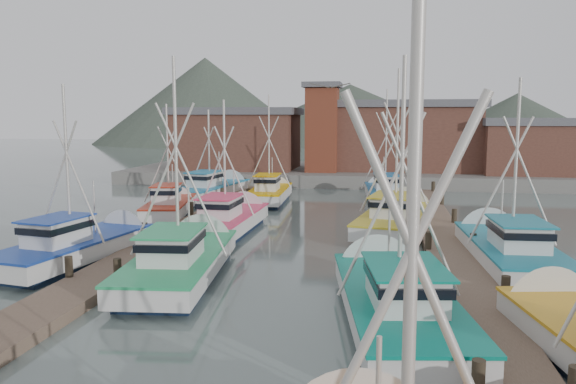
% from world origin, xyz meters
% --- Properties ---
extents(ground, '(260.00, 260.00, 0.00)m').
position_xyz_m(ground, '(0.00, 0.00, 0.00)').
color(ground, '#495854').
rests_on(ground, ground).
extents(dock_left, '(2.30, 46.00, 1.50)m').
position_xyz_m(dock_left, '(-7.00, 4.04, 0.21)').
color(dock_left, '#4E3F30').
rests_on(dock_left, ground).
extents(dock_right, '(2.30, 46.00, 1.50)m').
position_xyz_m(dock_right, '(7.00, 4.04, 0.21)').
color(dock_right, '#4E3F30').
rests_on(dock_right, ground).
extents(quay, '(44.00, 16.00, 1.20)m').
position_xyz_m(quay, '(0.00, 37.00, 0.60)').
color(quay, slate).
rests_on(quay, ground).
extents(shed_left, '(12.72, 8.48, 6.20)m').
position_xyz_m(shed_left, '(-11.00, 35.00, 4.34)').
color(shed_left, brown).
rests_on(shed_left, quay).
extents(shed_center, '(14.84, 9.54, 6.90)m').
position_xyz_m(shed_center, '(6.00, 37.00, 4.69)').
color(shed_center, brown).
rests_on(shed_center, quay).
extents(shed_right, '(8.48, 6.36, 5.20)m').
position_xyz_m(shed_right, '(17.00, 34.00, 3.84)').
color(shed_right, brown).
rests_on(shed_right, quay).
extents(lookout_tower, '(3.60, 3.60, 8.50)m').
position_xyz_m(lookout_tower, '(-2.00, 33.00, 5.55)').
color(lookout_tower, maroon).
rests_on(lookout_tower, quay).
extents(distant_hills, '(175.00, 140.00, 42.00)m').
position_xyz_m(distant_hills, '(-12.76, 122.59, 0.00)').
color(distant_hills, '#455143').
rests_on(distant_hills, ground).
extents(boat_4, '(4.02, 10.06, 9.69)m').
position_xyz_m(boat_4, '(-4.16, 0.15, 0.68)').
color(boat_4, '#0F1D34').
rests_on(boat_4, ground).
extents(boat_5, '(4.67, 10.48, 9.23)m').
position_xyz_m(boat_5, '(4.26, -3.47, 0.68)').
color(boat_5, '#0F1D34').
rests_on(boat_5, ground).
extents(boat_6, '(4.13, 9.32, 8.66)m').
position_xyz_m(boat_6, '(-9.57, 1.72, 0.68)').
color(boat_6, '#0F1D34').
rests_on(boat_6, ground).
extents(boat_8, '(3.37, 9.28, 8.23)m').
position_xyz_m(boat_8, '(-4.75, 9.23, 0.68)').
color(boat_8, '#0F1D34').
rests_on(boat_8, ground).
extents(boat_9, '(5.00, 10.75, 10.12)m').
position_xyz_m(boat_9, '(4.74, 11.49, 0.68)').
color(boat_9, '#0F1D34').
rests_on(boat_9, ground).
extents(boat_10, '(3.70, 8.08, 7.88)m').
position_xyz_m(boat_10, '(-9.83, 13.27, 0.68)').
color(boat_10, '#0F1D34').
rests_on(boat_10, ground).
extents(boat_11, '(3.75, 9.87, 9.02)m').
position_xyz_m(boat_11, '(9.34, 4.42, 0.68)').
color(boat_11, '#0F1D34').
rests_on(boat_11, ground).
extents(boat_12, '(3.49, 8.33, 8.79)m').
position_xyz_m(boat_12, '(-4.62, 20.58, 0.68)').
color(boat_12, '#0F1D34').
rests_on(boat_12, ground).
extents(boat_13, '(3.65, 8.62, 9.23)m').
position_xyz_m(boat_13, '(4.00, 22.33, 0.68)').
color(boat_13, '#0F1D34').
rests_on(boat_13, ground).
extents(boat_14, '(4.38, 9.97, 7.92)m').
position_xyz_m(boat_14, '(-9.65, 22.26, 0.68)').
color(boat_14, '#0F1D34').
rests_on(boat_14, ground).
extents(gull_far, '(1.55, 0.62, 0.24)m').
position_xyz_m(gull_far, '(1.77, 0.52, 7.67)').
color(gull_far, gray).
rests_on(gull_far, ground).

